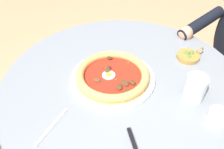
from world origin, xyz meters
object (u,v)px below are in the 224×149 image
object	(u,v)px
steak_knife	(135,148)
dining_table	(122,113)
water_glass	(195,90)
ramekin_capers	(219,115)
olive_pan	(189,56)
pizza_on_plate	(113,76)
fork_utensil	(52,126)

from	to	relation	value
steak_knife	dining_table	bearing A→B (deg)	-113.68
water_glass	ramekin_capers	xyz separation A→B (m)	(-0.01, 0.11, -0.02)
olive_pan	water_glass	bearing A→B (deg)	51.81
pizza_on_plate	steak_knife	size ratio (longest dim) A/B	1.63
dining_table	fork_utensil	world-z (taller)	fork_utensil
pizza_on_plate	olive_pan	distance (m)	0.35
dining_table	pizza_on_plate	xyz separation A→B (m)	(0.03, -0.03, 0.21)
water_glass	fork_utensil	xyz separation A→B (m)	(0.48, -0.12, -0.04)
steak_knife	olive_pan	xyz separation A→B (m)	(-0.43, -0.26, 0.01)
water_glass	olive_pan	bearing A→B (deg)	-128.19
dining_table	steak_knife	bearing A→B (deg)	66.32
dining_table	olive_pan	distance (m)	0.38
pizza_on_plate	ramekin_capers	world-z (taller)	pizza_on_plate
pizza_on_plate	fork_utensil	world-z (taller)	pizza_on_plate
water_glass	fork_utensil	size ratio (longest dim) A/B	0.69
dining_table	olive_pan	bearing A→B (deg)	178.73
steak_knife	olive_pan	size ratio (longest dim) A/B	1.65
water_glass	ramekin_capers	distance (m)	0.11
ramekin_capers	steak_knife	bearing A→B (deg)	-6.72
steak_knife	water_glass	bearing A→B (deg)	-165.27
ramekin_capers	fork_utensil	xyz separation A→B (m)	(0.49, -0.23, -0.02)
pizza_on_plate	water_glass	xyz separation A→B (m)	(-0.20, 0.22, 0.02)
olive_pan	fork_utensil	distance (m)	0.63
pizza_on_plate	ramekin_capers	bearing A→B (deg)	122.67
steak_knife	fork_utensil	xyz separation A→B (m)	(0.19, -0.19, -0.00)
dining_table	water_glass	bearing A→B (deg)	131.87
water_glass	steak_knife	xyz separation A→B (m)	(0.29, 0.08, -0.04)
steak_knife	olive_pan	bearing A→B (deg)	-149.03
water_glass	olive_pan	world-z (taller)	water_glass
water_glass	ramekin_capers	size ratio (longest dim) A/B	1.46
steak_knife	fork_utensil	size ratio (longest dim) A/B	1.42
pizza_on_plate	water_glass	bearing A→B (deg)	132.71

